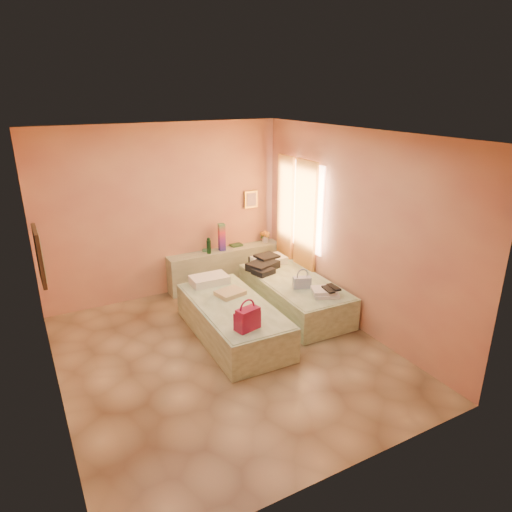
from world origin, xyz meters
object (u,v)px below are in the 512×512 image
at_px(bed_left, 233,320).
at_px(towel_stack, 326,292).
at_px(water_bottle, 209,246).
at_px(flower_vase, 265,235).
at_px(magenta_handbag, 247,318).
at_px(green_book, 236,245).
at_px(bed_right, 294,295).
at_px(blue_handbag, 302,282).
at_px(headboard_ledge, 225,267).

relative_size(bed_left, towel_stack, 5.71).
height_order(water_bottle, flower_vase, water_bottle).
bearing_deg(magenta_handbag, green_book, 53.03).
distance_m(water_bottle, magenta_handbag, 2.42).
bearing_deg(flower_vase, bed_left, -130.97).
bearing_deg(green_book, towel_stack, -83.57).
distance_m(bed_left, water_bottle, 1.78).
bearing_deg(water_bottle, bed_right, -58.30).
height_order(bed_right, magenta_handbag, magenta_handbag).
bearing_deg(bed_left, blue_handbag, 1.21).
xyz_separation_m(bed_left, water_bottle, (0.36, 1.66, 0.53)).
bearing_deg(towel_stack, blue_handbag, 110.80).
bearing_deg(bed_left, water_bottle, 78.96).
bearing_deg(water_bottle, bed_left, -102.34).
relative_size(magenta_handbag, blue_handbag, 1.16).
relative_size(flower_vase, blue_handbag, 0.96).
height_order(bed_left, towel_stack, towel_stack).
distance_m(water_bottle, towel_stack, 2.26).
bearing_deg(bed_right, flower_vase, 79.76).
relative_size(green_book, magenta_handbag, 0.67).
distance_m(headboard_ledge, flower_vase, 0.93).
xyz_separation_m(bed_left, flower_vase, (1.50, 1.73, 0.53)).
relative_size(headboard_ledge, towel_stack, 5.86).
distance_m(flower_vase, magenta_handbag, 2.94).
height_order(bed_left, magenta_handbag, magenta_handbag).
xyz_separation_m(water_bottle, green_book, (0.58, 0.12, -0.11)).
distance_m(bed_right, blue_handbag, 0.45).
bearing_deg(magenta_handbag, flower_vase, 42.52).
bearing_deg(blue_handbag, green_book, 117.21).
bearing_deg(headboard_ledge, bed_right, -69.58).
relative_size(blue_handbag, towel_stack, 0.75).
xyz_separation_m(magenta_handbag, towel_stack, (1.43, 0.32, -0.09)).
xyz_separation_m(bed_left, green_book, (0.94, 1.78, 0.42)).
relative_size(bed_right, green_book, 9.89).
distance_m(bed_right, towel_stack, 0.75).
bearing_deg(magenta_handbag, headboard_ledge, 57.65).
xyz_separation_m(headboard_ledge, towel_stack, (0.61, -2.09, 0.23)).
height_order(green_book, magenta_handbag, magenta_handbag).
relative_size(bed_left, blue_handbag, 7.63).
height_order(magenta_handbag, towel_stack, magenta_handbag).
height_order(headboard_ledge, flower_vase, flower_vase).
height_order(bed_left, flower_vase, flower_vase).
distance_m(green_book, magenta_handbag, 2.71).
height_order(water_bottle, magenta_handbag, water_bottle).
height_order(green_book, flower_vase, flower_vase).
distance_m(water_bottle, flower_vase, 1.14).
relative_size(green_book, flower_vase, 0.80).
xyz_separation_m(water_bottle, flower_vase, (1.14, 0.07, -0.00)).
distance_m(bed_left, bed_right, 1.24).
bearing_deg(green_book, headboard_ledge, -166.15).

